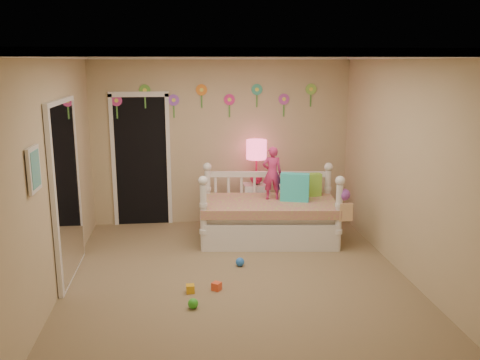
{
  "coord_description": "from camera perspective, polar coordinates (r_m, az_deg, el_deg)",
  "views": [
    {
      "loc": [
        -0.61,
        -5.68,
        2.51
      ],
      "look_at": [
        0.1,
        0.6,
        1.05
      ],
      "focal_mm": 38.49,
      "sensor_mm": 36.0,
      "label": 1
    }
  ],
  "objects": [
    {
      "name": "daybed",
      "position": [
        7.33,
        3.26,
        -2.76
      ],
      "size": [
        2.02,
        1.24,
        1.04
      ],
      "primitive_type": null,
      "rotation": [
        0.0,
        0.0,
        -0.11
      ],
      "color": "white",
      "rests_on": "floor"
    },
    {
      "name": "ceiling",
      "position": [
        5.72,
        -0.33,
        13.9
      ],
      "size": [
        4.0,
        4.5,
        0.01
      ],
      "primitive_type": "cube",
      "color": "white",
      "rests_on": "floor"
    },
    {
      "name": "child",
      "position": [
        7.32,
        3.58,
        0.77
      ],
      "size": [
        0.29,
        0.19,
        0.77
      ],
      "primitive_type": "imported",
      "rotation": [
        0.0,
        0.0,
        3.1
      ],
      "color": "#D22F71",
      "rests_on": "daybed"
    },
    {
      "name": "wall_picture",
      "position": [
        5.06,
        -21.89,
        1.12
      ],
      "size": [
        0.05,
        0.34,
        0.42
      ],
      "primitive_type": "cube",
      "color": "white",
      "rests_on": "left_wall"
    },
    {
      "name": "pillow_turquoise",
      "position": [
        7.29,
        6.09,
        -0.81
      ],
      "size": [
        0.42,
        0.25,
        0.4
      ],
      "primitive_type": "cube",
      "rotation": [
        0.0,
        0.0,
        -0.29
      ],
      "color": "#2AD4C8",
      "rests_on": "daybed"
    },
    {
      "name": "back_wall",
      "position": [
        8.05,
        -2.04,
        4.35
      ],
      "size": [
        4.0,
        0.01,
        2.6
      ],
      "primitive_type": "cube",
      "color": "tan",
      "rests_on": "floor"
    },
    {
      "name": "mirror_closet",
      "position": [
        6.3,
        -18.63,
        -1.09
      ],
      "size": [
        0.07,
        1.3,
        2.1
      ],
      "primitive_type": "cube",
      "color": "white",
      "rests_on": "left_wall"
    },
    {
      "name": "closet_doorway",
      "position": [
        8.08,
        -10.9,
        2.25
      ],
      "size": [
        0.9,
        0.04,
        2.07
      ],
      "primitive_type": "cube",
      "color": "black",
      "rests_on": "back_wall"
    },
    {
      "name": "right_wall",
      "position": [
        6.37,
        17.88,
        1.42
      ],
      "size": [
        0.01,
        4.5,
        2.6
      ],
      "primitive_type": "cube",
      "color": "tan",
      "rests_on": "floor"
    },
    {
      "name": "left_wall",
      "position": [
        5.97,
        -19.76,
        0.54
      ],
      "size": [
        0.01,
        4.5,
        2.6
      ],
      "primitive_type": "cube",
      "color": "tan",
      "rests_on": "floor"
    },
    {
      "name": "hanging_bag",
      "position": [
        6.99,
        11.46,
        -2.83
      ],
      "size": [
        0.2,
        0.16,
        0.36
      ],
      "primitive_type": null,
      "color": "beige",
      "rests_on": "daybed"
    },
    {
      "name": "toy_scatter",
      "position": [
        6.0,
        -1.96,
        -11.17
      ],
      "size": [
        1.17,
        1.49,
        0.11
      ],
      "primitive_type": null,
      "rotation": [
        0.0,
        0.0,
        -0.32
      ],
      "color": "#996666",
      "rests_on": "floor"
    },
    {
      "name": "table_lamp",
      "position": [
        7.88,
        1.83,
        2.79
      ],
      "size": [
        0.31,
        0.31,
        0.69
      ],
      "color": "#CE1B4D",
      "rests_on": "nightstand"
    },
    {
      "name": "flower_decals",
      "position": [
        7.96,
        -2.72,
        8.88
      ],
      "size": [
        3.4,
        0.02,
        0.5
      ],
      "primitive_type": null,
      "color": "#B2668C",
      "rests_on": "back_wall"
    },
    {
      "name": "pillow_lime",
      "position": [
        7.6,
        7.65,
        -0.54
      ],
      "size": [
        0.36,
        0.16,
        0.33
      ],
      "primitive_type": "cube",
      "rotation": [
        0.0,
        0.0,
        0.07
      ],
      "color": "#8AD03F",
      "rests_on": "daybed"
    },
    {
      "name": "floor",
      "position": [
        6.24,
        -0.3,
        -10.71
      ],
      "size": [
        4.0,
        4.5,
        0.01
      ],
      "primitive_type": "cube",
      "color": "#7F684C",
      "rests_on": "ground"
    },
    {
      "name": "nightstand",
      "position": [
        8.06,
        1.79,
        -2.72
      ],
      "size": [
        0.39,
        0.3,
        0.66
      ],
      "primitive_type": "cube",
      "rotation": [
        0.0,
        0.0,
        -0.0
      ],
      "color": "white",
      "rests_on": "floor"
    },
    {
      "name": "crown_molding",
      "position": [
        5.72,
        -0.33,
        13.6
      ],
      "size": [
        4.0,
        4.5,
        0.06
      ],
      "primitive_type": null,
      "color": "white",
      "rests_on": "ceiling"
    }
  ]
}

